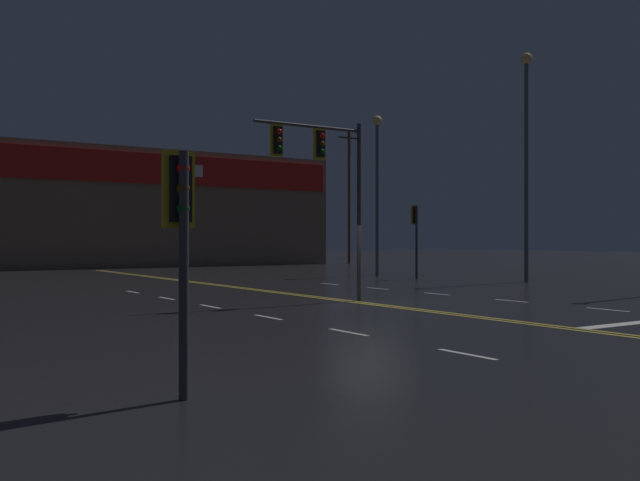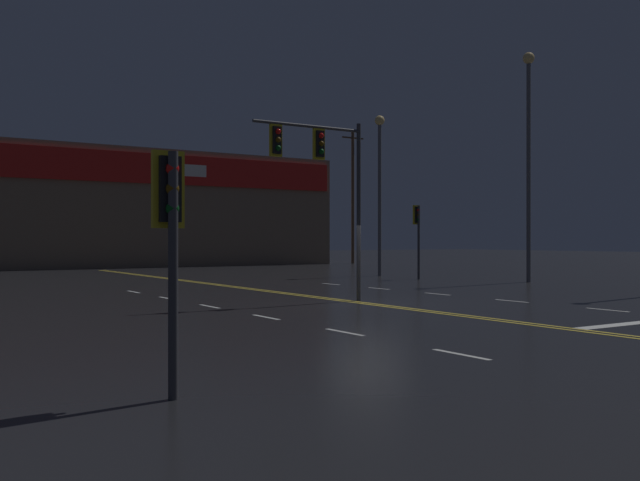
% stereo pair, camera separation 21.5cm
% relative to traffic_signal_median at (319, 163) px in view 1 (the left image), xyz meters
% --- Properties ---
extents(ground_plane, '(200.00, 200.00, 0.00)m').
position_rel_traffic_signal_median_xyz_m(ground_plane, '(1.17, -1.00, -4.47)').
color(ground_plane, black).
extents(road_markings, '(13.67, 60.00, 0.01)m').
position_rel_traffic_signal_median_xyz_m(road_markings, '(1.99, -2.38, -4.47)').
color(road_markings, gold).
rests_on(road_markings, ground).
extents(traffic_signal_median, '(4.00, 0.36, 5.88)m').
position_rel_traffic_signal_median_xyz_m(traffic_signal_median, '(0.00, 0.00, 0.00)').
color(traffic_signal_median, '#38383D').
rests_on(traffic_signal_median, ground).
extents(traffic_signal_corner_northeast, '(0.42, 0.36, 3.82)m').
position_rel_traffic_signal_median_xyz_m(traffic_signal_corner_northeast, '(11.82, 9.04, -1.66)').
color(traffic_signal_corner_northeast, '#38383D').
rests_on(traffic_signal_corner_northeast, ground).
extents(traffic_signal_corner_southwest, '(0.42, 0.36, 3.15)m').
position_rel_traffic_signal_median_xyz_m(traffic_signal_corner_southwest, '(-8.97, -10.52, -2.16)').
color(traffic_signal_corner_southwest, '#38383D').
rests_on(traffic_signal_corner_southwest, ground).
extents(streetlight_near_left, '(0.56, 0.56, 9.08)m').
position_rel_traffic_signal_median_xyz_m(streetlight_near_left, '(12.37, 12.95, 1.36)').
color(streetlight_near_left, '#59595E').
rests_on(streetlight_near_left, ground).
extents(streetlight_median_approach, '(0.56, 0.56, 11.04)m').
position_rel_traffic_signal_median_xyz_m(streetlight_median_approach, '(14.62, 4.17, 2.43)').
color(streetlight_median_approach, '#59595E').
rests_on(streetlight_median_approach, ground).
extents(building_backdrop, '(40.20, 10.23, 8.83)m').
position_rel_traffic_signal_median_xyz_m(building_backdrop, '(1.17, 36.55, -0.04)').
color(building_backdrop, '#7A6651').
rests_on(building_backdrop, ground).
extents(utility_pole_row, '(46.34, 0.26, 11.53)m').
position_rel_traffic_signal_median_xyz_m(utility_pole_row, '(2.09, 31.46, 1.35)').
color(utility_pole_row, '#4C3828').
rests_on(utility_pole_row, ground).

